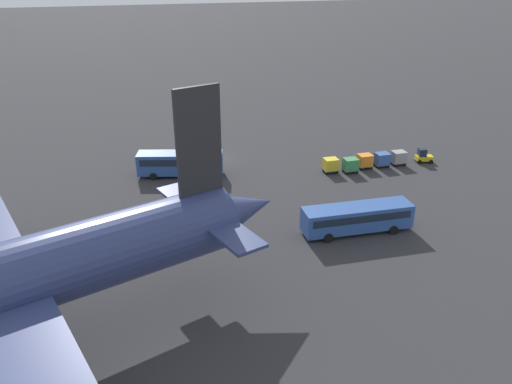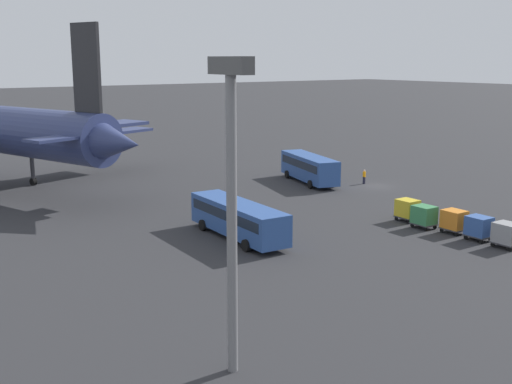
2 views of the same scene
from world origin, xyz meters
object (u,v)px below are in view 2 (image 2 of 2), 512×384
shuttle_bus_far (238,217)px  cargo_cart_blue (479,227)px  cargo_cart_orange (454,220)px  cargo_cart_grey (507,234)px  shuttle_bus_near (309,167)px  worker_person (364,177)px  cargo_cart_green (424,215)px  cargo_cart_yellow (407,209)px

shuttle_bus_far → cargo_cart_blue: 20.35m
shuttle_bus_far → cargo_cart_orange: size_ratio=5.93×
shuttle_bus_far → cargo_cart_grey: (-15.02, -16.10, -0.66)m
shuttle_bus_near → cargo_cart_blue: (-28.22, 5.08, -0.81)m
worker_person → cargo_cart_green: 21.22m
shuttle_bus_far → cargo_cart_yellow: size_ratio=5.93×
shuttle_bus_far → cargo_cart_grey: shuttle_bus_far is taller
worker_person → cargo_cart_blue: bearing=157.0°
shuttle_bus_near → cargo_cart_green: 23.62m
shuttle_bus_near → worker_person: (-4.57, -4.96, -1.13)m
worker_person → cargo_cart_blue: 25.69m
shuttle_bus_far → worker_person: (11.29, -26.20, -0.98)m
cargo_cart_grey → cargo_cart_orange: size_ratio=1.00×
shuttle_bus_far → cargo_cart_grey: 22.03m
worker_person → cargo_cart_orange: bearing=154.8°
worker_person → cargo_cart_yellow: (-15.67, 9.89, 0.32)m
shuttle_bus_far → cargo_cart_grey: size_ratio=5.93×
cargo_cart_grey → cargo_cart_green: same height
worker_person → cargo_cart_green: size_ratio=0.84×
worker_person → cargo_cart_blue: (-23.65, 10.04, 0.32)m
cargo_cart_blue → cargo_cart_yellow: 7.98m
worker_person → cargo_cart_yellow: size_ratio=0.84×
shuttle_bus_far → cargo_cart_green: bearing=-111.0°
shuttle_bus_near → worker_person: size_ratio=6.82×
shuttle_bus_far → cargo_cart_yellow: 16.90m
cargo_cart_grey → cargo_cart_orange: bearing=-2.4°
shuttle_bus_far → cargo_cart_orange: (-9.70, -16.33, -0.66)m
shuttle_bus_near → cargo_cart_blue: bearing=-174.5°
shuttle_bus_far → cargo_cart_yellow: shuttle_bus_far is taller
shuttle_bus_near → cargo_cart_grey: shuttle_bus_near is taller
cargo_cart_yellow → cargo_cart_green: bearing=163.3°
shuttle_bus_near → cargo_cart_green: (-22.90, 5.72, -0.81)m
shuttle_bus_near → cargo_cart_yellow: 20.85m
shuttle_bus_near → shuttle_bus_far: size_ratio=0.97×
cargo_cart_blue → cargo_cart_green: (5.32, 0.64, 0.00)m
cargo_cart_orange → cargo_cart_blue: bearing=176.2°
cargo_cart_blue → cargo_cart_orange: bearing=-3.8°
worker_person → cargo_cart_green: cargo_cart_green is taller
shuttle_bus_near → worker_person: 6.84m
shuttle_bus_far → worker_person: bearing=-63.3°
cargo_cart_grey → cargo_cart_green: 8.00m
cargo_cart_blue → cargo_cart_orange: (2.66, -0.17, 0.00)m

